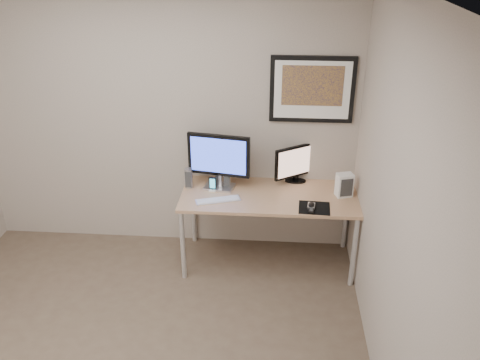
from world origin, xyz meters
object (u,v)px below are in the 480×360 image
at_px(framed_art, 312,90).
at_px(fan_unit, 344,185).
at_px(phone_dock, 213,184).
at_px(keyboard, 218,200).
at_px(speaker_right, 227,178).
at_px(desk, 269,201).
at_px(monitor_large, 219,159).
at_px(monitor_tv, 296,163).
at_px(speaker_left, 189,178).

distance_m(framed_art, fan_unit, 0.90).
bearing_deg(phone_dock, keyboard, -62.90).
xyz_separation_m(speaker_right, fan_unit, (1.07, -0.10, 0.02)).
xyz_separation_m(phone_dock, keyboard, (0.07, -0.19, -0.06)).
relative_size(desk, phone_dock, 11.64).
relative_size(framed_art, monitor_large, 1.30).
xyz_separation_m(monitor_large, fan_unit, (1.14, -0.08, -0.18)).
height_order(desk, monitor_tv, monitor_tv).
distance_m(monitor_large, speaker_right, 0.22).
xyz_separation_m(monitor_tv, speaker_right, (-0.64, -0.15, -0.11)).
distance_m(speaker_left, phone_dock, 0.24).
distance_m(desk, monitor_tv, 0.46).
xyz_separation_m(phone_dock, fan_unit, (1.19, -0.01, 0.04)).
relative_size(desk, fan_unit, 7.43).
distance_m(desk, keyboard, 0.48).
bearing_deg(speaker_right, monitor_large, -163.53).
xyz_separation_m(speaker_left, phone_dock, (0.23, -0.06, -0.03)).
distance_m(framed_art, speaker_right, 1.12).
bearing_deg(phone_dock, speaker_left, 173.05).
distance_m(monitor_large, monitor_tv, 0.74).
bearing_deg(speaker_right, fan_unit, -9.15).
height_order(monitor_tv, phone_dock, monitor_tv).
height_order(speaker_left, fan_unit, fan_unit).
bearing_deg(speaker_left, speaker_right, 2.15).
height_order(monitor_large, fan_unit, monitor_large).
xyz_separation_m(monitor_large, phone_dock, (-0.05, -0.06, -0.22)).
bearing_deg(keyboard, speaker_right, 60.94).
bearing_deg(monitor_tv, phone_dock, 163.85).
height_order(monitor_tv, speaker_left, monitor_tv).
bearing_deg(monitor_large, framed_art, 25.50).
relative_size(desk, speaker_left, 8.48).
height_order(framed_art, phone_dock, framed_art).
xyz_separation_m(desk, speaker_left, (-0.75, 0.10, 0.16)).
xyz_separation_m(monitor_large, speaker_left, (-0.28, -0.01, -0.20)).
distance_m(monitor_large, keyboard, 0.38).
height_order(framed_art, monitor_tv, framed_art).
bearing_deg(framed_art, speaker_right, -164.93).
distance_m(speaker_right, keyboard, 0.29).
distance_m(speaker_right, phone_dock, 0.15).
bearing_deg(keyboard, monitor_large, 75.64).
relative_size(monitor_large, fan_unit, 2.67).
bearing_deg(speaker_left, monitor_large, -1.69).
distance_m(speaker_right, fan_unit, 1.07).
distance_m(framed_art, keyboard, 1.29).
distance_m(monitor_tv, speaker_left, 1.02).
relative_size(speaker_left, speaker_right, 1.08).
height_order(speaker_left, speaker_right, speaker_left).
height_order(monitor_large, monitor_tv, monitor_large).
bearing_deg(fan_unit, speaker_left, 161.14).
distance_m(desk, fan_unit, 0.69).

